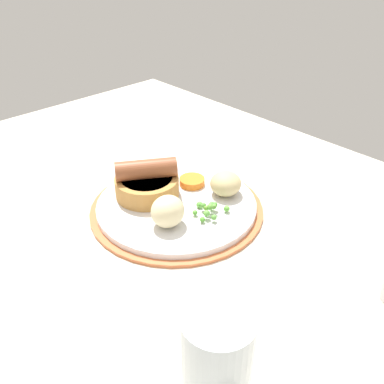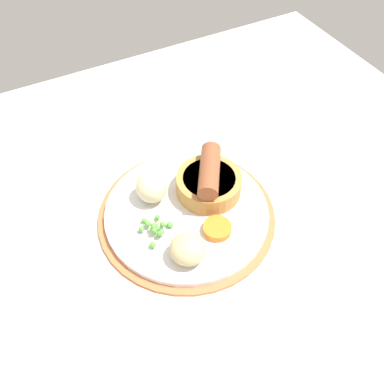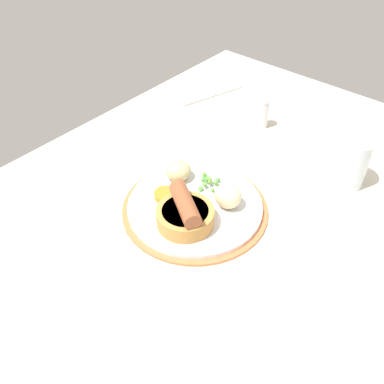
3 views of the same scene
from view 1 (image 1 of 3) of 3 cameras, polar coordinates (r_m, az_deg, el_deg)
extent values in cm
cube|color=beige|center=(61.94, -1.89, -5.85)|extent=(110.00, 80.00, 3.00)
cylinder|color=#CC6B3D|center=(64.42, -2.05, -2.21)|extent=(25.85, 25.85, 0.50)
cylinder|color=silver|center=(64.17, -2.06, -1.88)|extent=(23.78, 23.78, 1.40)
cylinder|color=#BC8442|center=(65.09, -6.00, 0.79)|extent=(9.66, 9.66, 2.97)
cylinder|color=#33190C|center=(64.40, -6.07, 1.80)|extent=(7.73, 7.73, 0.30)
cylinder|color=brown|center=(63.60, -6.15, 3.04)|extent=(7.30, 9.20, 2.91)
sphere|color=#5DA542|center=(59.38, 2.94, -3.40)|extent=(0.80, 0.80, 0.80)
sphere|color=#66B248|center=(59.70, 1.97, -2.86)|extent=(0.94, 0.94, 0.94)
sphere|color=#61A63F|center=(60.65, 2.93, -1.96)|extent=(0.81, 0.81, 0.81)
sphere|color=#56A538|center=(60.55, 0.40, -2.77)|extent=(0.75, 0.75, 0.75)
sphere|color=#67A336|center=(60.54, 1.90, -2.15)|extent=(0.73, 0.73, 0.73)
sphere|color=#51B23E|center=(60.78, 2.55, -1.80)|extent=(0.84, 0.84, 0.84)
sphere|color=#58AC37|center=(59.26, 1.39, -3.70)|extent=(0.76, 0.76, 0.76)
sphere|color=#5DA14C|center=(61.60, 2.67, -1.62)|extent=(0.80, 0.80, 0.80)
sphere|color=#5BA043|center=(61.35, 1.52, -1.81)|extent=(0.85, 0.85, 0.85)
sphere|color=#60B53E|center=(61.47, 4.65, -2.23)|extent=(0.88, 0.88, 0.88)
sphere|color=#51A639|center=(61.43, 3.06, -1.72)|extent=(0.81, 0.81, 0.81)
sphere|color=#59B23C|center=(61.48, 4.57, -2.27)|extent=(0.72, 0.72, 0.72)
sphere|color=#5FA43D|center=(60.34, 2.43, -2.02)|extent=(0.90, 0.90, 0.90)
sphere|color=#5FB34B|center=(61.47, 3.04, -1.73)|extent=(0.75, 0.75, 0.75)
sphere|color=#5BAD42|center=(62.31, 1.01, -1.70)|extent=(0.98, 0.98, 0.98)
ellipsoid|color=#CCB77F|center=(64.80, 4.68, 1.04)|extent=(6.76, 6.79, 3.61)
ellipsoid|color=beige|center=(58.21, -3.52, -2.43)|extent=(4.93, 5.23, 4.48)
cylinder|color=orange|center=(67.74, 0.00, 1.42)|extent=(4.06, 4.06, 1.08)
cylinder|color=silver|center=(39.90, 3.35, -21.08)|extent=(6.48, 6.48, 9.70)
camera|label=2|loc=(0.74, 36.05, 38.26)|focal=40.00mm
camera|label=3|loc=(0.84, -53.85, 32.77)|focal=40.00mm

